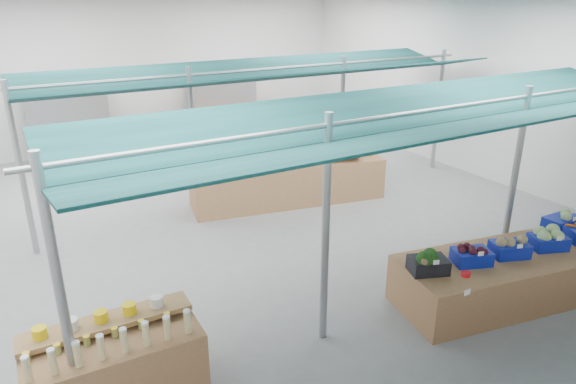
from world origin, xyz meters
name	(u,v)px	position (x,y,z in m)	size (l,w,h in m)	color
floor	(254,216)	(0.00, 0.00, 0.00)	(13.00, 13.00, 0.00)	slate
hall	(220,76)	(0.00, 1.44, 2.65)	(13.00, 13.00, 13.00)	silver
pole_grid	(336,146)	(0.75, -1.75, 1.81)	(10.00, 4.60, 3.00)	gray
awnings	(338,89)	(0.75, -1.75, 2.78)	(9.50, 7.08, 0.30)	black
back_shelving_left	(69,124)	(-2.50, 6.00, 1.00)	(2.00, 0.50, 2.00)	#B23F33
back_shelving_right	(223,106)	(2.00, 6.00, 1.00)	(2.00, 0.50, 2.00)	#B23F33
bottle_shelf	(116,366)	(-3.58, -3.79, 0.44)	(1.84, 1.15, 1.09)	brown
veg_counter	(516,275)	(2.02, -4.62, 0.35)	(3.64, 1.21, 0.71)	brown
fruit_counter	(289,182)	(1.02, 0.33, 0.45)	(4.15, 0.99, 0.89)	brown
far_counter	(214,131)	(1.32, 5.19, 0.48)	(5.37, 1.07, 0.97)	brown
vendor_left	(216,161)	(-0.18, 1.43, 0.83)	(0.61, 0.40, 1.66)	#176198
vendor_right	(287,149)	(1.62, 1.43, 0.83)	(0.81, 0.63, 1.66)	#A7142B
crate_broccoli	(429,261)	(0.48, -4.33, 0.87)	(0.59, 0.51, 0.35)	black
crate_beets	(472,255)	(1.17, -4.46, 0.84)	(0.59, 0.51, 0.29)	#0E1FA0
crate_celeriac	(510,247)	(1.82, -4.58, 0.85)	(0.59, 0.51, 0.31)	#0E1FA0
crate_cabbage	(549,238)	(2.52, -4.71, 0.87)	(0.59, 0.51, 0.35)	#0E1FA0
sparrow	(424,262)	(0.29, -4.42, 0.96)	(0.12, 0.09, 0.11)	brown
pole_ribbon	(466,276)	(0.30, -5.09, 1.08)	(0.12, 0.12, 0.28)	red
apple_heap_yellow	(244,161)	(0.03, 0.43, 1.06)	(2.02, 1.39, 0.27)	#997247
apple_heap_red	(327,153)	(1.82, 0.06, 1.06)	(1.65, 1.23, 0.27)	#997247
pineapple	(370,148)	(2.84, -0.14, 1.07)	(0.14, 0.14, 0.39)	#8C6019
crate_extra	(561,220)	(3.30, -4.39, 0.86)	(0.51, 0.41, 0.32)	#0E1FA0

